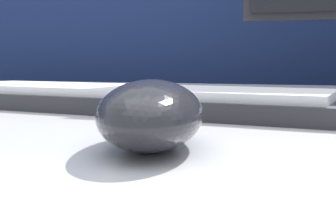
{
  "coord_description": "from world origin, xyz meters",
  "views": [
    {
      "loc": [
        0.12,
        -0.42,
        0.8
      ],
      "look_at": [
        0.04,
        -0.13,
        0.77
      ],
      "focal_mm": 50.0,
      "sensor_mm": 36.0,
      "label": 1
    }
  ],
  "objects": [
    {
      "name": "partition_panel",
      "position": [
        0.0,
        0.69,
        0.63
      ],
      "size": [
        5.0,
        0.03,
        1.26
      ],
      "color": "navy",
      "rests_on": "ground_plane"
    },
    {
      "name": "computer_mouse_near",
      "position": [
        0.04,
        -0.17,
        0.77
      ],
      "size": [
        0.08,
        0.13,
        0.04
      ],
      "rotation": [
        0.0,
        0.0,
        0.23
      ],
      "color": "#232328",
      "rests_on": "desk"
    },
    {
      "name": "keyboard",
      "position": [
        -0.05,
        0.02,
        0.76
      ],
      "size": [
        0.43,
        0.17,
        0.02
      ],
      "rotation": [
        0.0,
        0.0,
        -0.15
      ],
      "color": "#28282D",
      "rests_on": "desk"
    }
  ]
}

